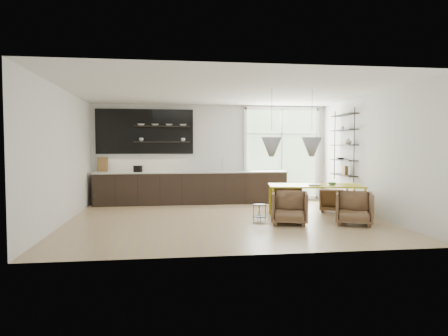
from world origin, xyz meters
TOP-DOWN VIEW (x-y plane):
  - room at (0.58, 1.10)m, footprint 7.02×6.01m
  - kitchen_run at (-0.70, 2.69)m, footprint 5.54×0.69m
  - right_shelving at (3.36, 1.17)m, footprint 0.26×1.22m
  - dining_table at (2.10, -0.08)m, footprint 2.25×1.31m
  - armchair_back_left at (1.66, 0.83)m, footprint 0.96×0.97m
  - armchair_back_right at (2.89, 0.68)m, footprint 0.89×0.90m
  - armchair_front_left at (1.30, -0.70)m, footprint 0.94×0.95m
  - armchair_front_right at (2.65, -0.93)m, footprint 0.99×1.00m
  - wire_stool at (0.73, -0.30)m, footprint 0.30×0.30m
  - table_book at (1.94, -0.13)m, footprint 0.38×0.42m
  - table_bowl at (2.48, -0.14)m, footprint 0.25×0.25m

SIDE VIEW (x-z plane):
  - wire_stool at x=0.73m, z-range 0.05..0.43m
  - armchair_back_right at x=2.89m, z-range 0.00..0.61m
  - armchair_front_right at x=2.65m, z-range 0.00..0.70m
  - armchair_front_left at x=1.30m, z-range 0.00..0.70m
  - armchair_back_left at x=1.66m, z-range 0.00..0.73m
  - kitchen_run at x=-0.70m, z-range -0.78..1.97m
  - dining_table at x=2.10m, z-range 0.33..1.11m
  - table_book at x=1.94m, z-range 0.77..0.81m
  - table_bowl at x=2.48m, z-range 0.77..0.83m
  - room at x=0.58m, z-range 0.00..2.92m
  - right_shelving at x=3.36m, z-range 0.70..2.60m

